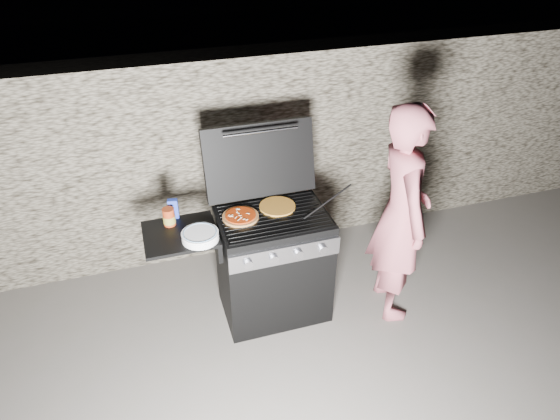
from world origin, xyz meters
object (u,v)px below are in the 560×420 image
object	(u,v)px
gas_grill	(242,271)
sauce_jar	(169,217)
person	(401,215)
pizza_topped	(241,216)

from	to	relation	value
gas_grill	sauce_jar	size ratio (longest dim) A/B	10.32
gas_grill	person	world-z (taller)	person
pizza_topped	person	distance (m)	1.18
sauce_jar	person	bearing A→B (deg)	-11.52
gas_grill	pizza_topped	size ratio (longest dim) A/B	5.14
pizza_topped	person	size ratio (longest dim) A/B	0.15
sauce_jar	person	distance (m)	1.68
pizza_topped	sauce_jar	distance (m)	0.50
pizza_topped	person	world-z (taller)	person
sauce_jar	pizza_topped	bearing A→B (deg)	-9.00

